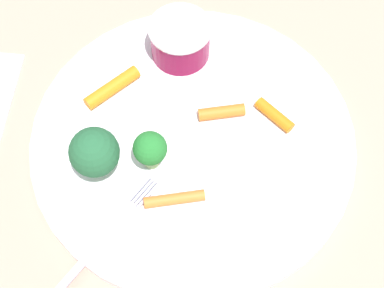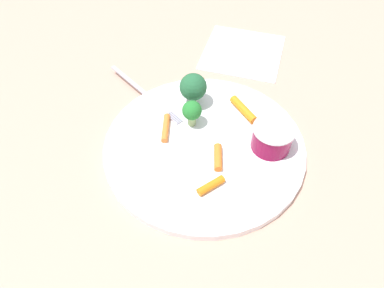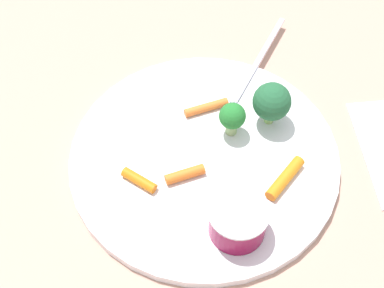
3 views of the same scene
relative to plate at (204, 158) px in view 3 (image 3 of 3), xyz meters
name	(u,v)px [view 3 (image 3 of 3)]	position (x,y,z in m)	size (l,w,h in m)	color
ground_plane	(204,161)	(0.00, 0.00, -0.01)	(2.40, 2.40, 0.00)	tan
plate	(204,158)	(0.00, 0.00, 0.00)	(0.30, 0.30, 0.01)	white
sauce_cup	(238,221)	(-0.03, 0.09, 0.03)	(0.06, 0.06, 0.04)	maroon
broccoli_floret_0	(272,102)	(-0.08, -0.04, 0.04)	(0.04, 0.04, 0.06)	#93C26A
broccoli_floret_1	(232,117)	(-0.03, -0.03, 0.03)	(0.03, 0.03, 0.04)	#94B573
carrot_stick_0	(185,174)	(0.02, 0.03, 0.01)	(0.01, 0.01, 0.04)	orange
carrot_stick_1	(206,107)	(-0.01, -0.06, 0.01)	(0.01, 0.01, 0.05)	orange
carrot_stick_2	(139,180)	(0.07, 0.03, 0.01)	(0.01, 0.01, 0.04)	orange
carrot_stick_3	(285,178)	(-0.08, 0.04, 0.01)	(0.01, 0.01, 0.06)	orange
fork	(255,67)	(-0.07, -0.13, 0.01)	(0.10, 0.17, 0.00)	#B4B0C5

